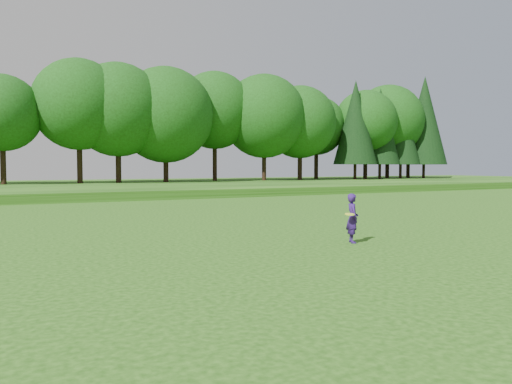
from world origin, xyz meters
name	(u,v)px	position (x,y,z in m)	size (l,w,h in m)	color
ground	(246,246)	(0.00, 0.00, 0.00)	(140.00, 140.00, 0.00)	#1A440D
berm	(70,188)	(0.00, 34.00, 0.30)	(130.00, 30.00, 0.60)	#1A440D
walking_path	(102,201)	(0.00, 20.00, 0.02)	(130.00, 1.60, 0.04)	gray
treeline	(63,103)	(0.00, 38.00, 8.10)	(104.00, 7.00, 15.00)	#173B0D
woman	(352,218)	(2.96, -0.89, 0.71)	(0.66, 0.65, 1.42)	#311665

